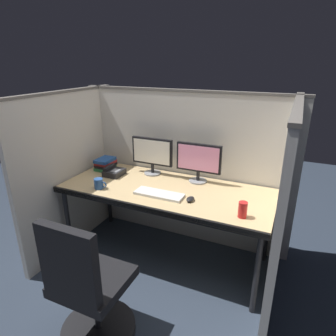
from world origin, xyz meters
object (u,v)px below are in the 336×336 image
object	(u,v)px
coffee_mug	(99,184)
soda_can	(243,210)
desk	(165,194)
book_stack	(105,164)
monitor_left	(152,154)
desk_phone	(114,172)
computer_mouse	(190,199)
monitor_right	(199,160)
office_chair	(90,298)
keyboard_main	(159,194)

from	to	relation	value
coffee_mug	soda_can	xyz separation A→B (m)	(1.28, 0.01, 0.01)
desk	book_stack	size ratio (longest dim) A/B	8.40
monitor_left	desk_phone	distance (m)	0.43
computer_mouse	book_stack	bearing A→B (deg)	162.75
desk	soda_can	distance (m)	0.77
desk	monitor_right	xyz separation A→B (m)	(0.21, 0.28, 0.27)
monitor_right	office_chair	bearing A→B (deg)	-102.63
monitor_left	coffee_mug	xyz separation A→B (m)	(-0.27, -0.52, -0.17)
keyboard_main	computer_mouse	xyz separation A→B (m)	(0.28, 0.01, 0.01)
office_chair	monitor_right	world-z (taller)	monitor_right
office_chair	book_stack	bearing A→B (deg)	114.02
desk	coffee_mug	world-z (taller)	coffee_mug
soda_can	keyboard_main	bearing A→B (deg)	173.60
desk	coffee_mug	bearing A→B (deg)	-156.66
office_chair	monitor_left	distance (m)	1.45
book_stack	keyboard_main	bearing A→B (deg)	-23.30
keyboard_main	book_stack	bearing A→B (deg)	156.70
desk	office_chair	size ratio (longest dim) A/B	1.95
office_chair	coffee_mug	size ratio (longest dim) A/B	7.74
keyboard_main	office_chair	bearing A→B (deg)	-95.49
computer_mouse	soda_can	world-z (taller)	soda_can
monitor_left	desk_phone	xyz separation A→B (m)	(-0.34, -0.19, -0.18)
desk	monitor_right	world-z (taller)	monitor_right
desk	keyboard_main	size ratio (longest dim) A/B	4.42
coffee_mug	monitor_left	bearing A→B (deg)	62.38
desk	monitor_left	size ratio (longest dim) A/B	4.42
monitor_left	office_chair	bearing A→B (deg)	-81.47
keyboard_main	desk_phone	world-z (taller)	desk_phone
desk_phone	book_stack	distance (m)	0.21
computer_mouse	desk	bearing A→B (deg)	155.31
office_chair	book_stack	xyz separation A→B (m)	(-0.71, 1.22, 0.44)
keyboard_main	soda_can	world-z (taller)	soda_can
office_chair	monitor_left	bearing A→B (deg)	92.38
coffee_mug	desk_phone	bearing A→B (deg)	101.15
monitor_right	book_stack	size ratio (longest dim) A/B	1.90
office_chair	computer_mouse	distance (m)	1.04
desk_phone	desk	bearing A→B (deg)	-8.64
monitor_left	desk_phone	world-z (taller)	monitor_left
book_stack	soda_can	world-z (taller)	soda_can
coffee_mug	book_stack	xyz separation A→B (m)	(-0.24, 0.44, 0.01)
office_chair	book_stack	size ratio (longest dim) A/B	4.31
desk_phone	coffee_mug	bearing A→B (deg)	-78.85
keyboard_main	computer_mouse	bearing A→B (deg)	1.62
monitor_left	coffee_mug	distance (m)	0.61
coffee_mug	keyboard_main	bearing A→B (deg)	9.76
monitor_right	coffee_mug	bearing A→B (deg)	-145.83
monitor_left	monitor_right	world-z (taller)	same
office_chair	keyboard_main	bearing A→B (deg)	78.36
desk	computer_mouse	distance (m)	0.33
computer_mouse	soda_can	xyz separation A→B (m)	(0.44, -0.09, 0.04)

